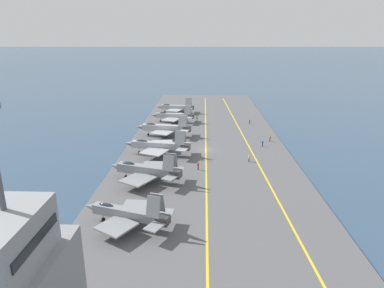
{
  "coord_description": "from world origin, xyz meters",
  "views": [
    {
      "loc": [
        -86.66,
        0.69,
        29.25
      ],
      "look_at": [
        -3.16,
        3.61,
        2.9
      ],
      "focal_mm": 32.0,
      "sensor_mm": 36.0,
      "label": 1
    }
  ],
  "objects_px": {
    "parked_jet_fifth": "(173,116)",
    "parked_jet_sixth": "(176,107)",
    "crew_blue_vest": "(263,143)",
    "crew_red_vest": "(198,166)",
    "parked_jet_fourth": "(164,128)",
    "crew_yellow_vest": "(249,158)",
    "parked_jet_nearest": "(128,213)",
    "parked_jet_third": "(158,145)",
    "crew_green_vest": "(197,118)",
    "crew_purple_vest": "(250,121)",
    "crew_brown_vest": "(270,138)",
    "parked_jet_second": "(146,170)"
  },
  "relations": [
    {
      "from": "parked_jet_nearest",
      "to": "crew_yellow_vest",
      "type": "relative_size",
      "value": 8.53
    },
    {
      "from": "crew_green_vest",
      "to": "parked_jet_fifth",
      "type": "bearing_deg",
      "value": 102.41
    },
    {
      "from": "crew_purple_vest",
      "to": "crew_brown_vest",
      "type": "distance_m",
      "value": 20.81
    },
    {
      "from": "crew_green_vest",
      "to": "crew_red_vest",
      "type": "distance_m",
      "value": 46.5
    },
    {
      "from": "parked_jet_second",
      "to": "crew_green_vest",
      "type": "distance_m",
      "value": 53.95
    },
    {
      "from": "parked_jet_nearest",
      "to": "crew_purple_vest",
      "type": "bearing_deg",
      "value": -22.32
    },
    {
      "from": "parked_jet_nearest",
      "to": "parked_jet_third",
      "type": "relative_size",
      "value": 0.87
    },
    {
      "from": "parked_jet_nearest",
      "to": "parked_jet_second",
      "type": "relative_size",
      "value": 0.93
    },
    {
      "from": "parked_jet_nearest",
      "to": "crew_blue_vest",
      "type": "height_order",
      "value": "parked_jet_nearest"
    },
    {
      "from": "parked_jet_nearest",
      "to": "crew_yellow_vest",
      "type": "distance_m",
      "value": 37.83
    },
    {
      "from": "parked_jet_fourth",
      "to": "parked_jet_nearest",
      "type": "bearing_deg",
      "value": -179.99
    },
    {
      "from": "crew_yellow_vest",
      "to": "crew_purple_vest",
      "type": "height_order",
      "value": "crew_yellow_vest"
    },
    {
      "from": "parked_jet_second",
      "to": "parked_jet_third",
      "type": "xyz_separation_m",
      "value": [
        16.47,
        -0.44,
        0.1
      ]
    },
    {
      "from": "crew_blue_vest",
      "to": "crew_red_vest",
      "type": "relative_size",
      "value": 0.97
    },
    {
      "from": "crew_blue_vest",
      "to": "parked_jet_fourth",
      "type": "bearing_deg",
      "value": 71.68
    },
    {
      "from": "crew_green_vest",
      "to": "crew_red_vest",
      "type": "bearing_deg",
      "value": -178.47
    },
    {
      "from": "parked_jet_fifth",
      "to": "crew_green_vest",
      "type": "distance_m",
      "value": 8.57
    },
    {
      "from": "crew_brown_vest",
      "to": "parked_jet_second",
      "type": "bearing_deg",
      "value": 133.22
    },
    {
      "from": "parked_jet_fourth",
      "to": "crew_brown_vest",
      "type": "xyz_separation_m",
      "value": [
        -4.58,
        -30.91,
        -1.61
      ]
    },
    {
      "from": "crew_purple_vest",
      "to": "crew_blue_vest",
      "type": "distance_m",
      "value": 25.28
    },
    {
      "from": "crew_brown_vest",
      "to": "crew_yellow_vest",
      "type": "bearing_deg",
      "value": 154.41
    },
    {
      "from": "parked_jet_sixth",
      "to": "crew_yellow_vest",
      "type": "height_order",
      "value": "parked_jet_sixth"
    },
    {
      "from": "crew_blue_vest",
      "to": "crew_green_vest",
      "type": "distance_m",
      "value": 34.23
    },
    {
      "from": "parked_jet_sixth",
      "to": "crew_green_vest",
      "type": "bearing_deg",
      "value": -148.22
    },
    {
      "from": "parked_jet_second",
      "to": "parked_jet_third",
      "type": "height_order",
      "value": "parked_jet_second"
    },
    {
      "from": "parked_jet_fourth",
      "to": "crew_brown_vest",
      "type": "relative_size",
      "value": 9.87
    },
    {
      "from": "parked_jet_third",
      "to": "crew_green_vest",
      "type": "bearing_deg",
      "value": -13.87
    },
    {
      "from": "parked_jet_sixth",
      "to": "crew_yellow_vest",
      "type": "xyz_separation_m",
      "value": [
        -54.51,
        -21.89,
        -1.26
      ]
    },
    {
      "from": "parked_jet_fourth",
      "to": "parked_jet_sixth",
      "type": "xyz_separation_m",
      "value": [
        33.14,
        -0.98,
        -0.32
      ]
    },
    {
      "from": "parked_jet_nearest",
      "to": "parked_jet_fifth",
      "type": "height_order",
      "value": "parked_jet_nearest"
    },
    {
      "from": "parked_jet_third",
      "to": "parked_jet_fourth",
      "type": "xyz_separation_m",
      "value": [
        17.17,
        0.42,
        0.02
      ]
    },
    {
      "from": "crew_red_vest",
      "to": "crew_purple_vest",
      "type": "bearing_deg",
      "value": -21.56
    },
    {
      "from": "parked_jet_second",
      "to": "crew_yellow_vest",
      "type": "distance_m",
      "value": 26.01
    },
    {
      "from": "parked_jet_third",
      "to": "parked_jet_sixth",
      "type": "relative_size",
      "value": 1.15
    },
    {
      "from": "parked_jet_second",
      "to": "parked_jet_sixth",
      "type": "relative_size",
      "value": 1.08
    },
    {
      "from": "crew_brown_vest",
      "to": "crew_blue_vest",
      "type": "height_order",
      "value": "crew_blue_vest"
    },
    {
      "from": "parked_jet_third",
      "to": "crew_brown_vest",
      "type": "distance_m",
      "value": 33.02
    },
    {
      "from": "parked_jet_fifth",
      "to": "parked_jet_sixth",
      "type": "xyz_separation_m",
      "value": [
        15.51,
        0.21,
        -0.07
      ]
    },
    {
      "from": "parked_jet_sixth",
      "to": "crew_green_vest",
      "type": "xyz_separation_m",
      "value": [
        -13.69,
        -8.48,
        -1.28
      ]
    },
    {
      "from": "parked_jet_sixth",
      "to": "parked_jet_fifth",
      "type": "bearing_deg",
      "value": -179.21
    },
    {
      "from": "crew_blue_vest",
      "to": "crew_green_vest",
      "type": "bearing_deg",
      "value": 32.9
    },
    {
      "from": "parked_jet_second",
      "to": "crew_purple_vest",
      "type": "relative_size",
      "value": 9.36
    },
    {
      "from": "parked_jet_fourth",
      "to": "crew_blue_vest",
      "type": "height_order",
      "value": "parked_jet_fourth"
    },
    {
      "from": "parked_jet_fourth",
      "to": "crew_red_vest",
      "type": "xyz_separation_m",
      "value": [
        -27.04,
        -10.71,
        -1.57
      ]
    },
    {
      "from": "crew_red_vest",
      "to": "parked_jet_sixth",
      "type": "bearing_deg",
      "value": 9.18
    },
    {
      "from": "parked_jet_nearest",
      "to": "parked_jet_sixth",
      "type": "xyz_separation_m",
      "value": [
        84.63,
        -0.97,
        -0.0
      ]
    },
    {
      "from": "parked_jet_second",
      "to": "parked_jet_fourth",
      "type": "relative_size",
      "value": 0.95
    },
    {
      "from": "parked_jet_fifth",
      "to": "crew_blue_vest",
      "type": "bearing_deg",
      "value": -135.06
    },
    {
      "from": "parked_jet_second",
      "to": "crew_red_vest",
      "type": "bearing_deg",
      "value": -58.38
    },
    {
      "from": "parked_jet_fourth",
      "to": "crew_blue_vest",
      "type": "relative_size",
      "value": 9.78
    }
  ]
}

